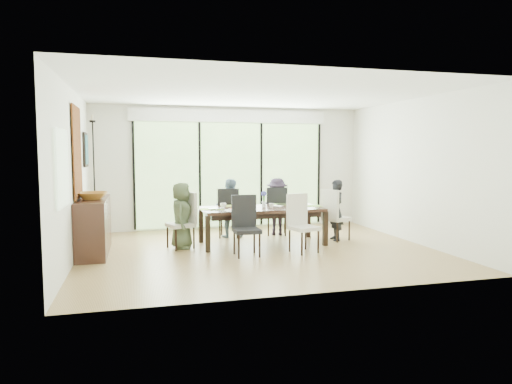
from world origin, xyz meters
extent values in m
cube|color=brown|center=(0.00, 0.00, -0.01)|extent=(6.00, 5.00, 0.01)
cube|color=white|center=(0.00, 0.00, 2.71)|extent=(6.00, 5.00, 0.01)
cube|color=silver|center=(0.00, 2.51, 1.35)|extent=(6.00, 0.02, 2.70)
cube|color=white|center=(0.00, -2.51, 1.35)|extent=(6.00, 0.02, 2.70)
cube|color=silver|center=(-3.01, 0.00, 1.35)|extent=(0.02, 5.00, 2.70)
cube|color=white|center=(3.01, 0.00, 1.35)|extent=(0.02, 5.00, 2.70)
cube|color=#598C3F|center=(0.00, 2.47, 1.20)|extent=(4.20, 0.02, 2.30)
cube|color=white|center=(0.00, 2.46, 2.50)|extent=(4.40, 0.06, 0.28)
cube|color=black|center=(-2.10, 2.46, 1.20)|extent=(0.05, 0.04, 2.30)
cube|color=black|center=(-0.70, 2.46, 1.20)|extent=(0.05, 0.04, 2.30)
cube|color=black|center=(0.70, 2.46, 1.20)|extent=(0.05, 0.04, 2.30)
cube|color=black|center=(2.10, 2.46, 1.20)|extent=(0.05, 0.04, 2.30)
cube|color=#8CAD7F|center=(-2.97, -1.20, 1.50)|extent=(0.02, 0.90, 1.00)
cube|color=brown|center=(0.00, 3.40, -0.05)|extent=(6.00, 1.80, 0.10)
cube|color=brown|center=(0.00, 4.20, 0.55)|extent=(6.00, 0.08, 0.06)
sphere|color=#14380F|center=(-1.80, 5.20, 1.44)|extent=(3.20, 3.20, 3.20)
sphere|color=#14380F|center=(0.40, 5.80, 1.80)|extent=(4.00, 4.00, 4.00)
sphere|color=#14380F|center=(2.20, 5.00, 1.26)|extent=(2.80, 2.80, 2.80)
sphere|color=#14380F|center=(-0.60, 6.50, 1.62)|extent=(3.60, 3.60, 3.60)
cube|color=black|center=(0.19, 0.53, 0.66)|extent=(2.19, 1.00, 0.05)
cube|color=black|center=(0.19, 0.53, 0.57)|extent=(2.00, 0.82, 0.09)
cube|color=black|center=(-0.89, 0.10, 0.31)|extent=(0.08, 0.08, 0.63)
cube|color=black|center=(1.27, 0.10, 0.31)|extent=(0.08, 0.08, 0.63)
cube|color=black|center=(-0.89, 0.96, 0.31)|extent=(0.08, 0.08, 0.63)
cube|color=black|center=(1.27, 0.96, 0.31)|extent=(0.08, 0.08, 0.63)
imported|color=#414E34|center=(-1.29, 0.53, 0.59)|extent=(0.46, 0.61, 1.17)
imported|color=black|center=(1.67, 0.53, 0.59)|extent=(0.36, 0.56, 1.17)
imported|color=gray|center=(-0.26, 1.36, 0.59)|extent=(0.61, 0.46, 1.17)
imported|color=#251D2B|center=(0.74, 1.36, 0.59)|extent=(0.61, 0.46, 1.17)
cube|color=#98C145|center=(-0.76, 0.53, 0.69)|extent=(0.40, 0.29, 0.01)
cube|color=#70A039|center=(1.14, 0.53, 0.69)|extent=(0.40, 0.29, 0.01)
cube|color=#9EB440|center=(-0.26, 0.93, 0.69)|extent=(0.40, 0.29, 0.01)
cube|color=#8BC546|center=(0.74, 0.93, 0.69)|extent=(0.40, 0.29, 0.01)
cube|color=white|center=(-0.36, 0.23, 0.69)|extent=(0.40, 0.29, 0.01)
cube|color=black|center=(-0.16, 0.88, 0.69)|extent=(0.24, 0.16, 0.01)
cube|color=black|center=(0.69, 0.88, 0.69)|extent=(0.22, 0.15, 0.01)
cube|color=white|center=(0.89, 0.48, 0.68)|extent=(0.27, 0.20, 0.00)
cube|color=white|center=(-0.36, 0.23, 0.70)|extent=(0.24, 0.24, 0.02)
cube|color=#D45319|center=(-0.36, 0.23, 0.72)|extent=(0.18, 0.18, 0.01)
cylinder|color=silver|center=(0.24, 0.58, 0.74)|extent=(0.07, 0.07, 0.11)
cylinder|color=#337226|center=(0.24, 0.58, 0.85)|extent=(0.04, 0.04, 0.15)
sphere|color=#4347A9|center=(0.24, 0.58, 0.94)|extent=(0.10, 0.10, 0.10)
imported|color=silver|center=(-0.66, 0.43, 0.69)|extent=(0.33, 0.23, 0.02)
imported|color=white|center=(-0.51, 0.68, 0.73)|extent=(0.15, 0.15, 0.09)
imported|color=white|center=(0.34, 0.43, 0.72)|extent=(0.13, 0.13, 0.08)
imported|color=white|center=(0.99, 0.63, 0.73)|extent=(0.16, 0.16, 0.09)
imported|color=white|center=(0.44, 0.58, 0.69)|extent=(0.23, 0.25, 0.02)
cube|color=black|center=(-2.76, 0.51, 0.46)|extent=(0.46, 1.65, 0.93)
imported|color=#945F20|center=(-2.76, 0.41, 0.99)|extent=(0.49, 0.49, 0.12)
cylinder|color=black|center=(-2.76, 0.86, 0.95)|extent=(0.10, 0.10, 0.04)
cylinder|color=black|center=(-2.76, 0.86, 1.60)|extent=(0.02, 0.02, 1.29)
cylinder|color=black|center=(-2.76, 0.86, 2.23)|extent=(0.10, 0.10, 0.03)
cylinder|color=silver|center=(-2.76, 0.86, 2.30)|extent=(0.04, 0.04, 0.10)
cube|color=brown|center=(-2.97, 0.40, 1.70)|extent=(0.02, 1.00, 1.50)
cube|color=black|center=(-2.97, 1.70, 1.75)|extent=(0.03, 0.55, 0.65)
cube|color=#194550|center=(-2.95, 1.70, 1.75)|extent=(0.01, 0.45, 0.55)
camera|label=1|loc=(-2.03, -7.53, 1.71)|focal=32.00mm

